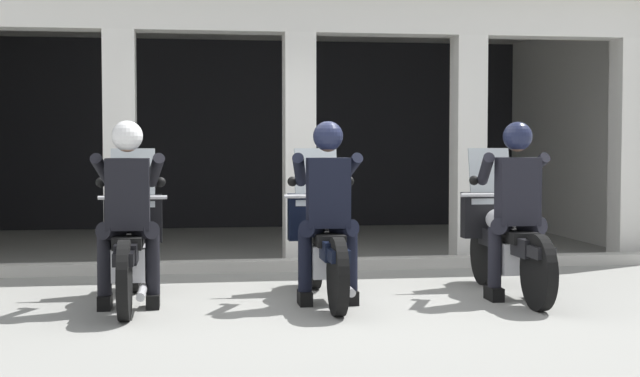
# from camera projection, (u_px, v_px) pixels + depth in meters

# --- Properties ---
(ground_plane) EXTENTS (80.00, 80.00, 0.00)m
(ground_plane) POSITION_uv_depth(u_px,v_px,m) (287.00, 257.00, 11.13)
(ground_plane) COLOR gray
(station_building) EXTENTS (9.12, 5.35, 3.24)m
(station_building) POSITION_uv_depth(u_px,v_px,m) (276.00, 97.00, 13.01)
(station_building) COLOR black
(station_building) RESTS_ON ground
(kerb_strip) EXTENTS (8.62, 0.24, 0.12)m
(kerb_strip) POSITION_uv_depth(u_px,v_px,m) (305.00, 265.00, 9.98)
(kerb_strip) COLOR #B7B5AD
(kerb_strip) RESTS_ON ground
(motorcycle_left) EXTENTS (0.62, 2.04, 1.35)m
(motorcycle_left) POSITION_uv_depth(u_px,v_px,m) (131.00, 246.00, 7.94)
(motorcycle_left) COLOR black
(motorcycle_left) RESTS_ON ground
(police_officer_left) EXTENTS (0.63, 0.61, 1.58)m
(police_officer_left) POSITION_uv_depth(u_px,v_px,m) (128.00, 198.00, 7.64)
(police_officer_left) COLOR black
(police_officer_left) RESTS_ON ground
(motorcycle_center) EXTENTS (0.62, 2.04, 1.35)m
(motorcycle_center) POSITION_uv_depth(u_px,v_px,m) (323.00, 243.00, 8.14)
(motorcycle_center) COLOR black
(motorcycle_center) RESTS_ON ground
(police_officer_center) EXTENTS (0.63, 0.61, 1.58)m
(police_officer_center) POSITION_uv_depth(u_px,v_px,m) (328.00, 196.00, 7.84)
(police_officer_center) COLOR black
(police_officer_center) RESTS_ON ground
(motorcycle_right) EXTENTS (0.62, 2.04, 1.35)m
(motorcycle_right) POSITION_uv_depth(u_px,v_px,m) (505.00, 240.00, 8.36)
(motorcycle_right) COLOR black
(motorcycle_right) RESTS_ON ground
(police_officer_right) EXTENTS (0.63, 0.61, 1.58)m
(police_officer_right) POSITION_uv_depth(u_px,v_px,m) (516.00, 195.00, 8.06)
(police_officer_right) COLOR black
(police_officer_right) RESTS_ON ground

